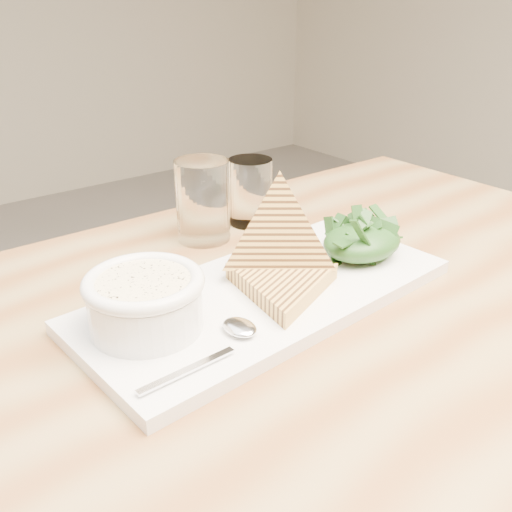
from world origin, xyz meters
TOP-DOWN VIEW (x-y plane):
  - table_top at (-0.00, 0.18)m, footprint 1.16×0.77m
  - table_leg_br at (0.52, 0.51)m, footprint 0.06×0.06m
  - platter at (-0.01, 0.23)m, footprint 0.45×0.22m
  - soup_bowl at (-0.16, 0.25)m, footprint 0.11×0.11m
  - soup at (-0.16, 0.25)m, footprint 0.10×0.10m
  - bowl_rim at (-0.16, 0.25)m, footprint 0.12×0.12m
  - sandwich_flat at (-0.01, 0.21)m, footprint 0.20×0.20m
  - sandwich_lean at (0.02, 0.25)m, footprint 0.20×0.20m
  - salad_base at (0.14, 0.23)m, footprint 0.11×0.09m
  - arugula_pile at (0.14, 0.23)m, footprint 0.11×0.10m
  - spoon_bowl at (-0.09, 0.18)m, footprint 0.03×0.04m
  - spoon_handle at (-0.17, 0.15)m, footprint 0.10×0.01m
  - glass_near at (0.03, 0.43)m, footprint 0.08×0.08m
  - glass_far at (0.12, 0.44)m, footprint 0.07×0.07m

SIDE VIEW (x-z plane):
  - table_leg_br at x=0.52m, z-range 0.00..0.73m
  - table_top at x=0.00m, z-range 0.73..0.77m
  - platter at x=-0.01m, z-range 0.77..0.78m
  - spoon_handle at x=-0.17m, z-range 0.79..0.79m
  - spoon_bowl at x=-0.09m, z-range 0.78..0.79m
  - sandwich_flat at x=-0.01m, z-range 0.78..0.80m
  - salad_base at x=0.14m, z-range 0.78..0.83m
  - soup_bowl at x=-0.16m, z-range 0.78..0.83m
  - arugula_pile at x=0.14m, z-range 0.78..0.84m
  - glass_far at x=0.12m, z-range 0.77..0.87m
  - glass_near at x=0.03m, z-range 0.77..0.88m
  - soup at x=-0.16m, z-range 0.83..0.84m
  - sandwich_lean at x=0.02m, z-range 0.75..0.92m
  - bowl_rim at x=-0.16m, z-range 0.83..0.84m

